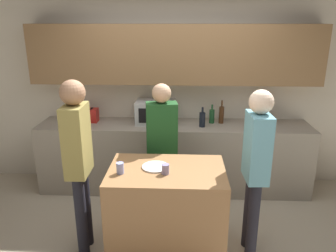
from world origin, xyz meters
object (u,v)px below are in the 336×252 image
bottle_2 (221,115)px  person_right (78,154)px  person_left (162,141)px  toaster (88,115)px  microwave (156,112)px  bottle_1 (212,116)px  cup_0 (165,169)px  bottle_0 (202,119)px  cup_1 (120,168)px  plate_on_island (156,167)px  potted_plant (267,110)px  person_center (256,161)px

bottle_2 → person_right: size_ratio=0.18×
bottle_2 → person_left: (-0.75, -0.78, -0.10)m
toaster → person_right: size_ratio=0.15×
microwave → bottle_1: size_ratio=2.06×
toaster → cup_0: bearing=-52.9°
toaster → bottle_0: (1.53, -0.16, 0.01)m
cup_0 → bottle_2: bearing=66.1°
bottle_0 → bottle_1: size_ratio=1.04×
bottle_0 → person_left: size_ratio=0.16×
bottle_1 → cup_1: bearing=-122.2°
plate_on_island → cup_0: 0.17m
plate_on_island → person_right: bearing=-176.1°
bottle_0 → plate_on_island: 1.32m
bottle_0 → toaster: bearing=174.2°
potted_plant → person_right: (-2.09, -1.41, -0.07)m
bottle_2 → cup_0: size_ratio=3.33×
person_left → person_center: person_center is taller
bottle_1 → person_right: 1.98m
potted_plant → cup_0: potted_plant is taller
microwave → cup_1: size_ratio=4.95×
cup_0 → cup_1: cup_1 is taller
microwave → cup_0: microwave is taller
toaster → person_right: 1.45m
microwave → potted_plant: potted_plant is taller
microwave → person_right: person_right is taller
bottle_0 → bottle_2: size_ratio=0.84×
toaster → plate_on_island: (1.03, -1.36, -0.11)m
toaster → microwave: bearing=-0.1°
microwave → person_left: size_ratio=0.32×
potted_plant → person_left: size_ratio=0.25×
microwave → bottle_2: size_ratio=1.67×
toaster → cup_1: size_ratio=2.47×
bottle_1 → cup_1: size_ratio=2.40×
person_left → person_right: size_ratio=0.92×
potted_plant → plate_on_island: (-1.36, -1.36, -0.21)m
microwave → cup_1: microwave is taller
plate_on_island → cup_1: 0.35m
person_left → person_right: 0.99m
cup_0 → bottle_1: bearing=70.2°
bottle_0 → bottle_1: bearing=51.5°
bottle_2 → person_right: person_right is taller
microwave → potted_plant: (1.47, 0.00, 0.05)m
bottle_1 → person_center: (0.30, -1.39, -0.03)m
microwave → bottle_1: 0.75m
potted_plant → cup_1: potted_plant is taller
person_right → person_center: bearing=90.6°
microwave → cup_1: bearing=-97.9°
bottle_1 → cup_0: size_ratio=2.69×
toaster → bottle_1: bearing=0.5°
bottle_1 → plate_on_island: 1.53m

